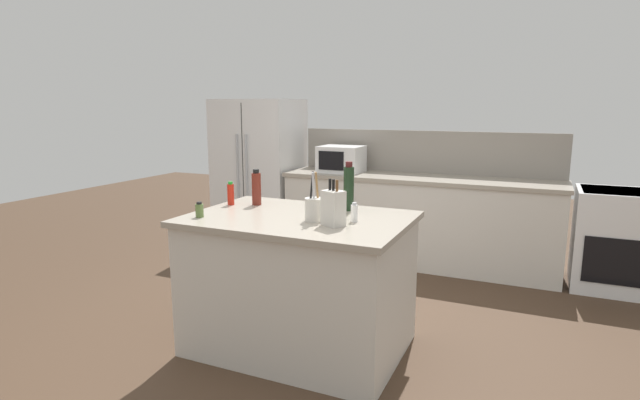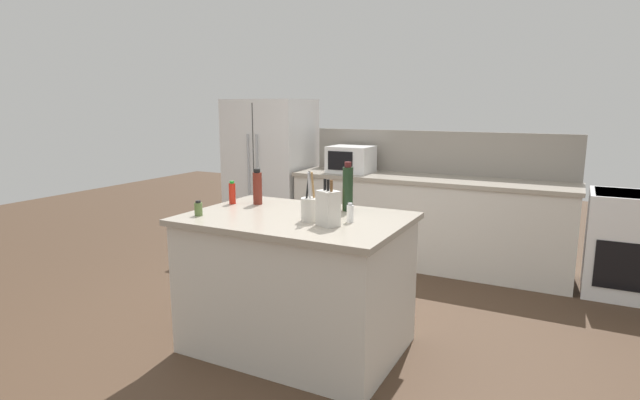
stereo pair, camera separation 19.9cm
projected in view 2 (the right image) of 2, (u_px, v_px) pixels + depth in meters
The scene contains 15 objects.
ground_plane at pixel (297, 345), 3.54m from camera, with size 14.00×14.00×0.00m, color #473323.
back_counter_run at pixel (426, 222), 5.23m from camera, with size 2.88×0.66×0.94m.
wall_backsplash at pixel (437, 153), 5.37m from camera, with size 2.84×0.03×0.46m, color gray.
kitchen_island at pixel (297, 282), 3.45m from camera, with size 1.47×1.02×0.94m.
refrigerator at pixel (271, 172), 6.08m from camera, with size 0.96×0.75×1.74m.
range_oven at pixel (634, 244), 4.39m from camera, with size 0.76×0.65×0.92m.
microwave at pixel (351, 159), 5.51m from camera, with size 0.47×0.39×0.29m.
knife_block at pixel (328, 208), 3.06m from camera, with size 0.16×0.15×0.29m.
utensil_crock at pixel (310, 208), 3.20m from camera, with size 0.12×0.12×0.32m.
vinegar_bottle at pixel (257, 188), 3.74m from camera, with size 0.07×0.07×0.27m.
honey_jar at pixel (335, 201), 3.53m from camera, with size 0.07×0.07×0.14m.
wine_bottle at pixel (348, 188), 3.50m from camera, with size 0.07×0.07×0.35m.
salt_shaker at pixel (350, 213), 3.17m from camera, with size 0.04×0.04×0.13m.
hot_sauce_bottle at pixel (232, 193), 3.76m from camera, with size 0.05×0.05×0.17m.
spice_jar_oregano at pixel (198, 209), 3.36m from camera, with size 0.05×0.05×0.10m.
Camera 2 is at (1.65, -2.84, 1.68)m, focal length 28.00 mm.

